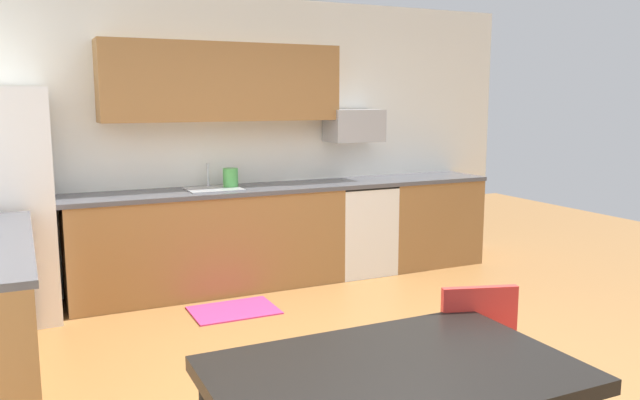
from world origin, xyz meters
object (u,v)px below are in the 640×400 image
oven_range (358,228)px  dining_table (394,382)px  refrigerator (1,207)px  chair_near_table (486,363)px  kettle (231,179)px  microwave (354,126)px

oven_range → dining_table: size_ratio=0.65×
refrigerator → dining_table: 3.80m
oven_range → chair_near_table: bearing=-108.5°
dining_table → chair_near_table: (0.70, 0.29, -0.17)m
chair_near_table → kettle: bearing=93.5°
dining_table → kettle: 3.70m
oven_range → chair_near_table: (-1.11, -3.31, 0.05)m
microwave → chair_near_table: microwave is taller
dining_table → chair_near_table: chair_near_table is taller
refrigerator → dining_table: size_ratio=1.32×
microwave → dining_table: 4.20m
dining_table → kettle: bearing=82.3°
refrigerator → chair_near_table: (2.11, -3.23, -0.42)m
microwave → kettle: microwave is taller
microwave → dining_table: microwave is taller
oven_range → kettle: 1.43m
dining_table → oven_range: bearing=63.3°
kettle → dining_table: bearing=-97.7°
kettle → chair_near_table: bearing=-86.5°
refrigerator → oven_range: refrigerator is taller
dining_table → chair_near_table: bearing=22.7°
kettle → microwave: bearing=2.2°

